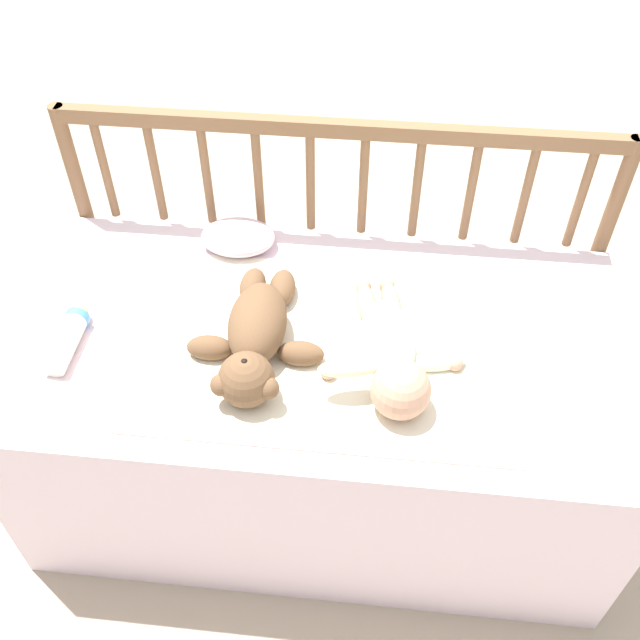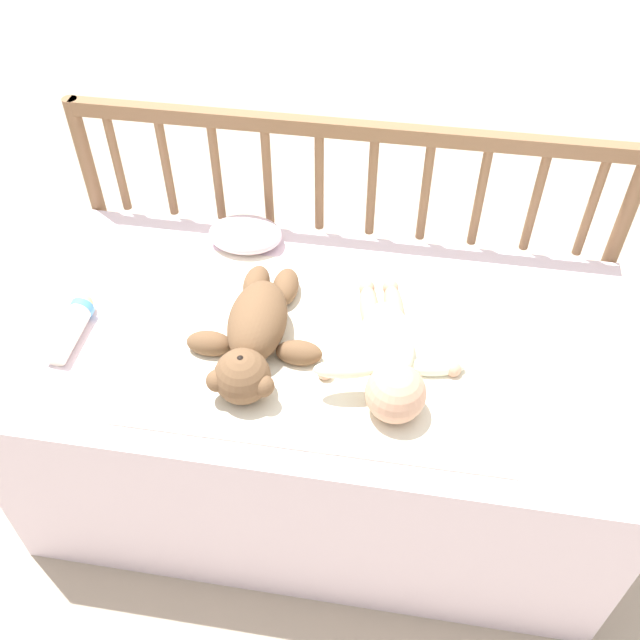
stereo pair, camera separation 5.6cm
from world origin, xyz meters
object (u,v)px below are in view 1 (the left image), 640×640
(small_pillow, at_px, (238,237))
(baby, at_px, (392,353))
(teddy_bear, at_px, (256,336))
(baby_bottle, at_px, (68,337))

(small_pillow, bearing_deg, baby, -42.52)
(teddy_bear, height_order, baby_bottle, teddy_bear)
(teddy_bear, relative_size, baby, 0.98)
(teddy_bear, distance_m, small_pillow, 0.35)
(baby, bearing_deg, teddy_bear, 177.41)
(teddy_bear, xyz_separation_m, small_pillow, (-0.10, 0.34, -0.02))
(small_pillow, xyz_separation_m, baby_bottle, (-0.30, -0.36, -0.00))
(small_pillow, bearing_deg, teddy_bear, -73.18)
(teddy_bear, bearing_deg, small_pillow, 106.82)
(teddy_bear, xyz_separation_m, baby_bottle, (-0.40, -0.02, -0.03))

